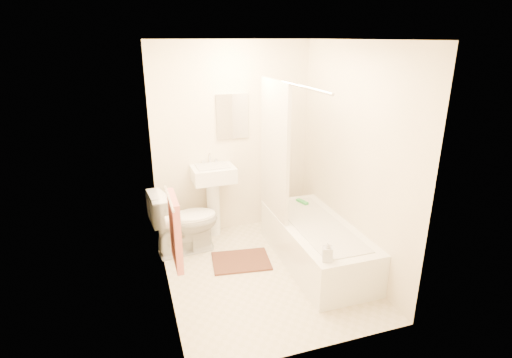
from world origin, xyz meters
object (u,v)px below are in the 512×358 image
object	(u,v)px
bathtub	(316,243)
soap_bottle	(328,251)
toilet	(185,221)
sink	(213,198)
bath_mat	(241,261)

from	to	relation	value
bathtub	soap_bottle	xyz separation A→B (m)	(-0.25, -0.71, 0.33)
toilet	sink	distance (m)	0.54
toilet	bath_mat	distance (m)	0.80
bath_mat	soap_bottle	xyz separation A→B (m)	(0.56, -0.96, 0.56)
toilet	bathtub	distance (m)	1.54
bath_mat	soap_bottle	distance (m)	1.24
toilet	bathtub	xyz separation A→B (m)	(1.35, -0.71, -0.15)
toilet	bathtub	size ratio (longest dim) A/B	0.48
toilet	soap_bottle	bearing A→B (deg)	-147.77
sink	soap_bottle	world-z (taller)	sink
toilet	bathtub	world-z (taller)	toilet
toilet	sink	xyz separation A→B (m)	(0.42, 0.32, 0.12)
bathtub	soap_bottle	bearing A→B (deg)	-109.23
bathtub	soap_bottle	size ratio (longest dim) A/B	8.33
sink	bathtub	bearing A→B (deg)	-49.09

